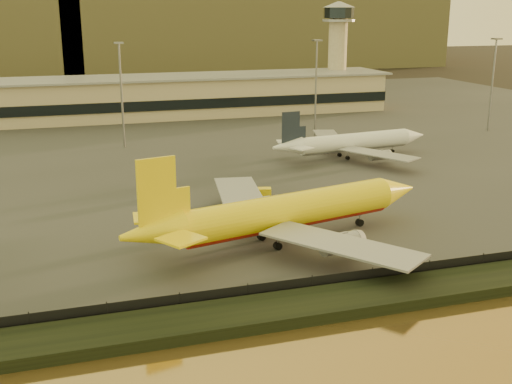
% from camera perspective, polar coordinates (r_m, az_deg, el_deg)
% --- Properties ---
extents(ground, '(900.00, 900.00, 0.00)m').
position_cam_1_polar(ground, '(88.79, 0.58, -5.93)').
color(ground, black).
rests_on(ground, ground).
extents(embankment, '(320.00, 7.00, 1.40)m').
position_cam_1_polar(embankment, '(73.91, 4.71, -10.09)').
color(embankment, black).
rests_on(embankment, ground).
extents(tarmac, '(320.00, 220.00, 0.20)m').
position_cam_1_polar(tarmac, '(178.30, -8.93, 5.08)').
color(tarmac, '#2D2D2D').
rests_on(tarmac, ground).
extents(perimeter_fence, '(300.00, 0.05, 2.20)m').
position_cam_1_polar(perimeter_fence, '(77.01, 3.60, -8.46)').
color(perimeter_fence, black).
rests_on(perimeter_fence, tarmac).
extents(terminal_building, '(202.00, 25.00, 12.60)m').
position_cam_1_polar(terminal_building, '(205.96, -14.35, 7.96)').
color(terminal_building, tan).
rests_on(terminal_building, tarmac).
extents(control_tower, '(11.20, 11.20, 35.50)m').
position_cam_1_polar(control_tower, '(230.40, 7.28, 12.97)').
color(control_tower, tan).
rests_on(control_tower, tarmac).
extents(apron_light_masts, '(152.20, 12.20, 25.40)m').
position_cam_1_polar(apron_light_masts, '(159.57, -2.64, 9.67)').
color(apron_light_masts, slate).
rests_on(apron_light_masts, tarmac).
extents(distant_hills, '(470.00, 160.00, 70.00)m').
position_cam_1_polar(distant_hills, '(418.39, -17.38, 15.01)').
color(distant_hills, brown).
rests_on(distant_hills, ground).
extents(dhl_cargo_jet, '(49.52, 47.64, 14.91)m').
position_cam_1_polar(dhl_cargo_jet, '(93.14, 2.61, -1.85)').
color(dhl_cargo_jet, yellow).
rests_on(dhl_cargo_jet, tarmac).
extents(white_narrowbody_jet, '(40.39, 39.14, 11.60)m').
position_cam_1_polar(white_narrowbody_jet, '(148.94, 8.54, 4.37)').
color(white_narrowbody_jet, white).
rests_on(white_narrowbody_jet, tarmac).
extents(gse_vehicle_yellow, '(4.27, 2.72, 1.78)m').
position_cam_1_polar(gse_vehicle_yellow, '(115.94, 0.37, -0.08)').
color(gse_vehicle_yellow, yellow).
rests_on(gse_vehicle_yellow, tarmac).
extents(gse_vehicle_white, '(4.45, 2.11, 1.98)m').
position_cam_1_polar(gse_vehicle_white, '(116.24, -9.12, -0.19)').
color(gse_vehicle_white, white).
rests_on(gse_vehicle_white, tarmac).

